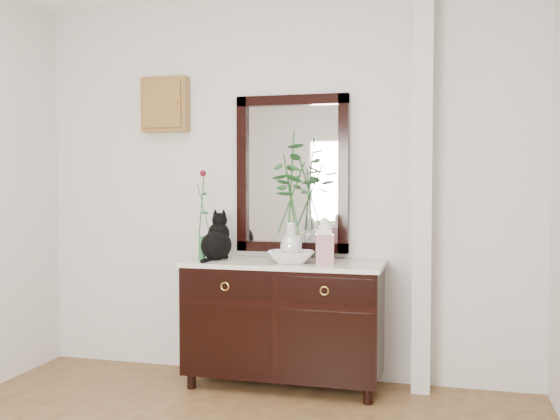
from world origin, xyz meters
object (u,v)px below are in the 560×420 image
(sideboard, at_px, (284,317))
(cat, at_px, (216,236))
(lotus_bowl, at_px, (291,257))
(ginger_jar, at_px, (325,240))

(sideboard, distance_m, cat, 0.72)
(lotus_bowl, bearing_deg, cat, 176.29)
(lotus_bowl, bearing_deg, sideboard, 139.89)
(cat, bearing_deg, sideboard, 3.47)
(lotus_bowl, relative_size, ginger_jar, 1.01)
(ginger_jar, bearing_deg, lotus_bowl, 179.04)
(sideboard, height_order, lotus_bowl, lotus_bowl)
(sideboard, xyz_separation_m, ginger_jar, (0.29, -0.06, 0.53))
(cat, height_order, lotus_bowl, cat)
(ginger_jar, bearing_deg, sideboard, 168.82)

